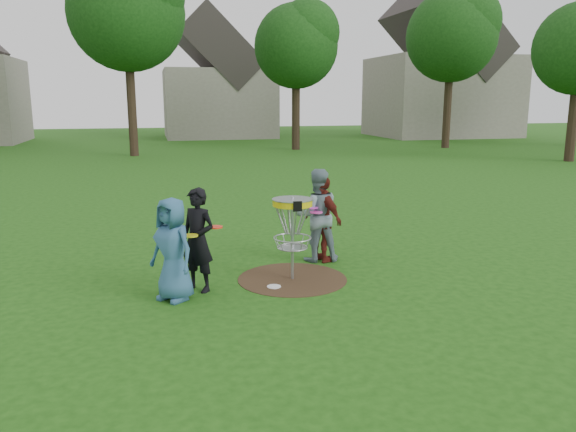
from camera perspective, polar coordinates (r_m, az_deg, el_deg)
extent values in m
plane|color=#19470F|center=(9.29, 0.44, -6.42)|extent=(100.00, 100.00, 0.00)
cylinder|color=#47331E|center=(9.29, 0.44, -6.39)|extent=(1.80, 1.80, 0.01)
imported|color=#2E5A7F|center=(8.34, -11.65, -3.34)|extent=(0.86, 0.88, 1.53)
imported|color=black|center=(8.65, -9.15, -2.43)|extent=(0.69, 0.68, 1.60)
imported|color=gray|center=(10.15, 2.95, 0.08)|extent=(0.87, 0.71, 1.69)
imported|color=#5A1A14|center=(10.11, 3.56, -0.33)|extent=(0.73, 1.00, 1.57)
cylinder|color=white|center=(8.90, -1.43, -7.20)|extent=(0.22, 0.22, 0.02)
cylinder|color=#9EA0A5|center=(9.10, 0.45, -2.29)|extent=(0.05, 0.05, 1.38)
cylinder|color=#D3BE0B|center=(8.98, 0.45, 1.37)|extent=(0.64, 0.64, 0.10)
cylinder|color=#9EA0A5|center=(8.97, 0.45, 1.72)|extent=(0.66, 0.66, 0.01)
cube|color=black|center=(8.67, 0.98, 0.98)|extent=(0.14, 0.02, 0.16)
torus|color=#9EA0A5|center=(9.10, 0.45, -2.23)|extent=(0.62, 0.62, 0.02)
torus|color=#9EA0A5|center=(9.14, 0.45, -3.20)|extent=(0.50, 0.50, 0.02)
cylinder|color=#9EA0A5|center=(9.14, 0.45, -3.26)|extent=(0.44, 0.44, 0.01)
cylinder|color=yellow|center=(8.38, -9.87, -1.97)|extent=(0.22, 0.22, 0.02)
cylinder|color=#FF2D15|center=(8.67, -7.37, -1.11)|extent=(0.22, 0.22, 0.02)
cylinder|color=#DB39CC|center=(9.85, 2.42, 0.86)|extent=(0.22, 0.22, 0.02)
cylinder|color=#FF43C0|center=(9.82, 2.88, 0.38)|extent=(0.22, 0.22, 0.02)
cylinder|color=#38281C|center=(30.07, -15.56, 10.30)|extent=(0.46, 0.46, 4.62)
sphere|color=#164211|center=(30.35, -16.09, 19.25)|extent=(5.72, 5.72, 5.72)
cylinder|color=#38281C|center=(32.61, 0.80, 10.08)|extent=(0.46, 0.46, 3.78)
sphere|color=#164211|center=(32.72, 0.82, 16.87)|extent=(4.68, 4.68, 4.68)
cylinder|color=#38281C|center=(35.05, 15.86, 10.11)|extent=(0.46, 0.46, 4.20)
sphere|color=#164211|center=(35.22, 16.27, 17.11)|extent=(5.20, 5.20, 5.20)
cylinder|color=#38281C|center=(29.62, 26.91, 8.23)|extent=(0.46, 0.46, 3.36)
cube|color=gray|center=(43.86, -7.09, 11.25)|extent=(8.00, 7.00, 5.00)
cube|color=#2D2826|center=(44.00, -7.22, 16.39)|extent=(6.11, 7.14, 6.11)
cube|color=gray|center=(46.22, 15.26, 11.58)|extent=(10.00, 8.00, 6.00)
cube|color=#2D2826|center=(46.47, 15.60, 17.50)|extent=(7.64, 8.16, 7.64)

